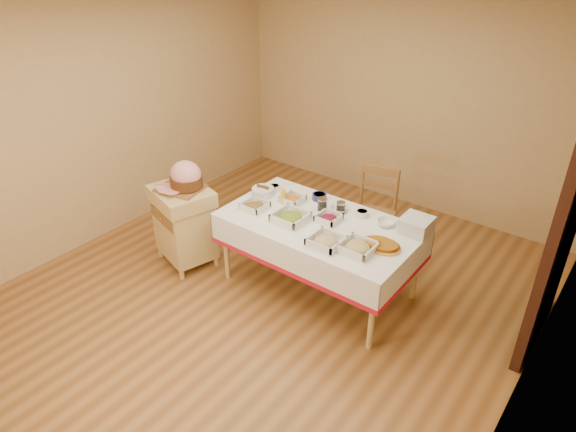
% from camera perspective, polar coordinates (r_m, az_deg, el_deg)
% --- Properties ---
extents(room_shell, '(5.00, 5.00, 5.00)m').
position_cam_1_polar(room_shell, '(4.44, -1.65, 5.04)').
color(room_shell, '#955F2E').
rests_on(room_shell, ground).
extents(doorway, '(0.09, 1.10, 2.20)m').
position_cam_1_polar(doorway, '(4.53, 28.67, -1.03)').
color(doorway, black).
rests_on(doorway, ground).
extents(dining_table, '(1.82, 1.02, 0.76)m').
position_cam_1_polar(dining_table, '(4.83, 3.49, -2.27)').
color(dining_table, '#D2B974').
rests_on(dining_table, ground).
extents(butcher_cart, '(0.72, 0.65, 0.86)m').
position_cam_1_polar(butcher_cart, '(5.38, -11.46, -0.60)').
color(butcher_cart, '#D2B974').
rests_on(butcher_cart, ground).
extents(dining_chair, '(0.52, 0.50, 0.97)m').
position_cam_1_polar(dining_chair, '(5.48, 9.48, 0.36)').
color(dining_chair, olive).
rests_on(dining_chair, ground).
extents(ham_on_board, '(0.45, 0.43, 0.30)m').
position_cam_1_polar(ham_on_board, '(5.14, -11.36, 4.18)').
color(ham_on_board, olive).
rests_on(ham_on_board, butcher_cart).
extents(serving_dish_a, '(0.23, 0.22, 0.10)m').
position_cam_1_polar(serving_dish_a, '(4.94, -3.72, 1.12)').
color(serving_dish_a, silver).
rests_on(serving_dish_a, dining_table).
extents(serving_dish_b, '(0.29, 0.29, 0.12)m').
position_cam_1_polar(serving_dish_b, '(4.73, 0.29, -0.15)').
color(serving_dish_b, silver).
rests_on(serving_dish_b, dining_table).
extents(serving_dish_c, '(0.27, 0.27, 0.11)m').
position_cam_1_polar(serving_dish_c, '(4.39, 4.26, -2.81)').
color(serving_dish_c, silver).
rests_on(serving_dish_c, dining_table).
extents(serving_dish_d, '(0.28, 0.28, 0.10)m').
position_cam_1_polar(serving_dish_d, '(4.34, 7.76, -3.46)').
color(serving_dish_d, silver).
rests_on(serving_dish_d, dining_table).
extents(serving_dish_e, '(0.21, 0.20, 0.10)m').
position_cam_1_polar(serving_dish_e, '(5.05, 0.54, 1.87)').
color(serving_dish_e, silver).
rests_on(serving_dish_e, dining_table).
extents(serving_dish_f, '(0.21, 0.20, 0.10)m').
position_cam_1_polar(serving_dish_f, '(4.74, 4.53, -0.24)').
color(serving_dish_f, silver).
rests_on(serving_dish_f, dining_table).
extents(small_bowl_left, '(0.12, 0.12, 0.05)m').
position_cam_1_polar(small_bowl_left, '(5.28, -1.52, 3.18)').
color(small_bowl_left, silver).
rests_on(small_bowl_left, dining_table).
extents(small_bowl_mid, '(0.14, 0.14, 0.06)m').
position_cam_1_polar(small_bowl_mid, '(5.11, 3.50, 2.20)').
color(small_bowl_mid, navy).
rests_on(small_bowl_mid, dining_table).
extents(small_bowl_right, '(0.12, 0.12, 0.06)m').
position_cam_1_polar(small_bowl_right, '(4.85, 8.22, 0.30)').
color(small_bowl_right, silver).
rests_on(small_bowl_right, dining_table).
extents(bowl_white_imported, '(0.22, 0.22, 0.04)m').
position_cam_1_polar(bowl_white_imported, '(4.92, 5.66, 0.78)').
color(bowl_white_imported, silver).
rests_on(bowl_white_imported, dining_table).
extents(bowl_small_imported, '(0.21, 0.21, 0.05)m').
position_cam_1_polar(bowl_small_imported, '(4.75, 10.86, -0.77)').
color(bowl_small_imported, silver).
rests_on(bowl_small_imported, dining_table).
extents(preserve_jar_left, '(0.10, 0.10, 0.12)m').
position_cam_1_polar(preserve_jar_left, '(4.91, 3.82, 1.25)').
color(preserve_jar_left, silver).
rests_on(preserve_jar_left, dining_table).
extents(preserve_jar_right, '(0.09, 0.09, 0.11)m').
position_cam_1_polar(preserve_jar_right, '(4.88, 5.88, 0.90)').
color(preserve_jar_right, silver).
rests_on(preserve_jar_right, dining_table).
extents(mustard_bottle, '(0.06, 0.06, 0.17)m').
position_cam_1_polar(mustard_bottle, '(5.01, -0.51, 2.19)').
color(mustard_bottle, gold).
rests_on(mustard_bottle, dining_table).
extents(bread_basket, '(0.22, 0.22, 0.10)m').
position_cam_1_polar(bread_basket, '(5.18, -2.80, 2.75)').
color(bread_basket, silver).
rests_on(bread_basket, dining_table).
extents(plate_stack, '(0.26, 0.26, 0.14)m').
position_cam_1_polar(plate_stack, '(4.68, 14.06, -0.99)').
color(plate_stack, silver).
rests_on(plate_stack, dining_table).
extents(brass_platter, '(0.34, 0.25, 0.04)m').
position_cam_1_polar(brass_platter, '(4.43, 10.32, -3.19)').
color(brass_platter, '#BE8F35').
rests_on(brass_platter, dining_table).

